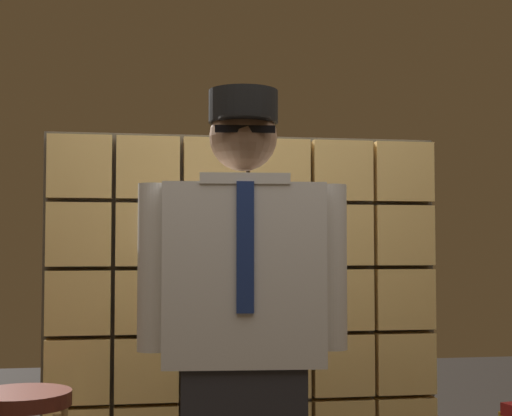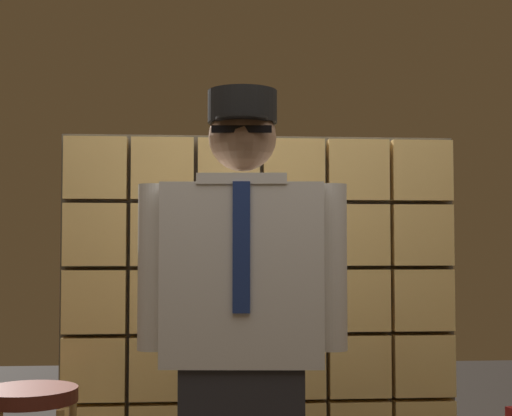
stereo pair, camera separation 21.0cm
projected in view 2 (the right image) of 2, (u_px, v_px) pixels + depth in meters
glass_block_wall at (261, 333)px, 3.37m from camera, size 1.76×0.10×1.76m
standing_person at (242, 343)px, 2.54m from camera, size 0.71×0.32×1.77m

